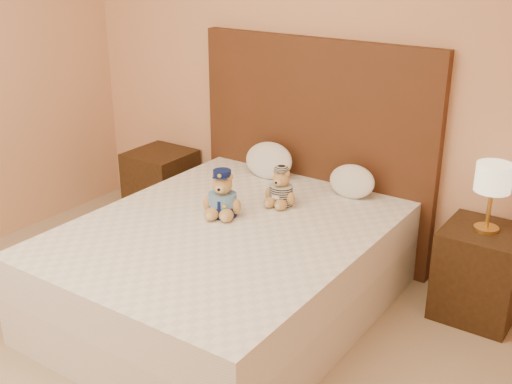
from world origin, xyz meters
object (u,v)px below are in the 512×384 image
bed (227,268)px  teddy_prisoner (281,187)px  pillow_left (269,159)px  nightstand_left (162,185)px  pillow_right (352,180)px  lamp (493,181)px  teddy_police (222,193)px  nightstand_right (480,272)px

bed → teddy_prisoner: 0.60m
pillow_left → nightstand_left: bearing=-178.3°
teddy_prisoner → pillow_right: 0.48m
lamp → pillow_left: 1.52m
teddy_prisoner → nightstand_left: bearing=162.4°
bed → lamp: (1.25, 0.80, 0.57)m
bed → nightstand_left: (-1.25, 0.80, -0.00)m
nightstand_left → lamp: lamp is taller
nightstand_left → teddy_police: 1.39m
bed → teddy_prisoner: teddy_prisoner is taller
nightstand_right → lamp: 0.57m
pillow_left → pillow_right: bearing=0.0°
nightstand_left → pillow_left: 1.07m
teddy_police → pillow_left: teddy_police is taller
teddy_prisoner → pillow_left: pillow_left is taller
teddy_police → pillow_right: (0.49, 0.72, -0.03)m
teddy_police → pillow_left: bearing=80.6°
nightstand_left → teddy_prisoner: teddy_prisoner is taller
teddy_prisoner → pillow_left: 0.52m
nightstand_right → teddy_police: size_ratio=1.93×
lamp → pillow_right: (-0.87, 0.03, -0.19)m
teddy_prisoner → pillow_right: (0.29, 0.38, -0.01)m
pillow_right → pillow_left: bearing=180.0°
teddy_police → pillow_right: teddy_police is taller
lamp → nightstand_right: bearing=0.0°
nightstand_right → lamp: lamp is taller
bed → nightstand_left: size_ratio=3.64×
lamp → teddy_prisoner: bearing=-163.1°
bed → lamp: lamp is taller
pillow_left → teddy_prisoner: bearing=-48.0°
nightstand_right → pillow_right: (-0.87, 0.03, 0.38)m
nightstand_left → nightstand_right: bearing=0.0°
nightstand_left → lamp: size_ratio=1.38×
nightstand_left → pillow_right: pillow_right is taller
nightstand_right → lamp: bearing=180.0°
nightstand_left → pillow_right: 1.68m
lamp → pillow_left: (-1.51, 0.03, -0.17)m
nightstand_right → pillow_right: pillow_right is taller
nightstand_left → pillow_left: pillow_left is taller
bed → pillow_left: 0.96m
teddy_police → nightstand_left: bearing=128.1°
bed → pillow_left: bearing=107.1°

